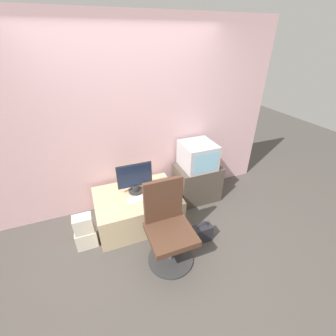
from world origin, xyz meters
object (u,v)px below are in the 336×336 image
object	(u,v)px
main_monitor	(135,178)
crt_tv	(198,155)
mouse	(153,196)
keyboard	(138,199)
cardboard_box_lower	(87,238)
handbag	(202,233)
office_chair	(168,230)

from	to	relation	value
main_monitor	crt_tv	bearing A→B (deg)	4.86
mouse	crt_tv	world-z (taller)	crt_tv
main_monitor	keyboard	bearing A→B (deg)	-95.06
cardboard_box_lower	handbag	world-z (taller)	handbag
mouse	handbag	size ratio (longest dim) A/B	0.18
main_monitor	keyboard	world-z (taller)	main_monitor
keyboard	handbag	distance (m)	0.95
mouse	crt_tv	size ratio (longest dim) A/B	0.12
keyboard	crt_tv	bearing A→B (deg)	15.14
keyboard	handbag	xyz separation A→B (m)	(0.68, -0.57, -0.33)
office_chair	cardboard_box_lower	world-z (taller)	office_chair
mouse	handbag	world-z (taller)	mouse
main_monitor	handbag	xyz separation A→B (m)	(0.66, -0.76, -0.54)
crt_tv	handbag	xyz separation A→B (m)	(-0.34, -0.85, -0.66)
cardboard_box_lower	handbag	distance (m)	1.48
office_chair	handbag	size ratio (longest dim) A/B	3.11
cardboard_box_lower	office_chair	bearing A→B (deg)	-30.09
office_chair	crt_tv	bearing A→B (deg)	47.57
crt_tv	office_chair	size ratio (longest dim) A/B	0.50
cardboard_box_lower	handbag	size ratio (longest dim) A/B	0.79
main_monitor	mouse	size ratio (longest dim) A/B	8.08
keyboard	handbag	world-z (taller)	keyboard
handbag	main_monitor	bearing A→B (deg)	130.78
crt_tv	office_chair	world-z (taller)	office_chair
cardboard_box_lower	handbag	bearing A→B (deg)	-18.22
keyboard	office_chair	world-z (taller)	office_chair
main_monitor	office_chair	bearing A→B (deg)	-78.85
main_monitor	cardboard_box_lower	bearing A→B (deg)	-157.96
mouse	crt_tv	xyz separation A→B (m)	(0.81, 0.29, 0.32)
keyboard	mouse	size ratio (longest dim) A/B	4.90
crt_tv	main_monitor	bearing A→B (deg)	-175.14
main_monitor	office_chair	distance (m)	0.87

